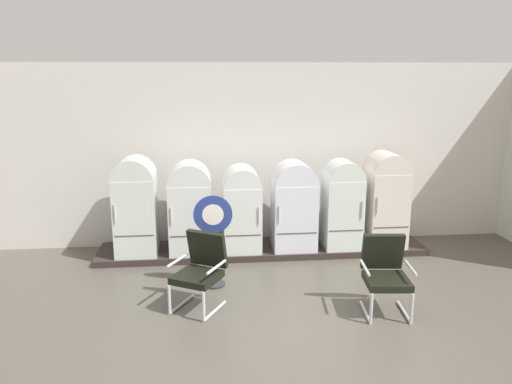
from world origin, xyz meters
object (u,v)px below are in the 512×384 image
(refrigerator_3, at_px, (294,203))
(armchair_left, at_px, (201,268))
(refrigerator_0, at_px, (135,203))
(refrigerator_2, at_px, (242,206))
(refrigerator_4, at_px, (342,202))
(sign_stand, at_px, (213,239))
(refrigerator_1, at_px, (190,205))
(refrigerator_5, at_px, (386,196))
(armchair_right, at_px, (385,271))

(refrigerator_3, bearing_deg, armchair_left, -130.04)
(refrigerator_0, distance_m, armchair_left, 2.18)
(refrigerator_2, bearing_deg, refrigerator_4, -1.71)
(refrigerator_3, relative_size, sign_stand, 1.10)
(refrigerator_4, bearing_deg, sign_stand, -151.79)
(sign_stand, bearing_deg, refrigerator_1, 106.22)
(refrigerator_4, distance_m, sign_stand, 2.50)
(refrigerator_0, relative_size, armchair_left, 1.61)
(refrigerator_5, bearing_deg, armchair_left, -149.37)
(armchair_right, relative_size, sign_stand, 0.74)
(refrigerator_2, bearing_deg, armchair_right, -52.97)
(refrigerator_4, xyz_separation_m, armchair_right, (-0.02, -2.18, -0.36))
(refrigerator_1, bearing_deg, refrigerator_5, -0.03)
(refrigerator_0, height_order, armchair_left, refrigerator_0)
(refrigerator_0, bearing_deg, refrigerator_3, -0.18)
(refrigerator_1, bearing_deg, armchair_right, -41.25)
(refrigerator_5, bearing_deg, refrigerator_4, -176.89)
(refrigerator_4, height_order, armchair_right, refrigerator_4)
(refrigerator_2, distance_m, refrigerator_4, 1.70)
(refrigerator_5, bearing_deg, armchair_right, -109.34)
(armchair_left, bearing_deg, armchair_right, -8.67)
(refrigerator_1, relative_size, armchair_left, 1.52)
(refrigerator_4, distance_m, refrigerator_5, 0.77)
(refrigerator_0, distance_m, refrigerator_4, 3.44)
(refrigerator_2, xyz_separation_m, refrigerator_4, (1.70, -0.05, 0.05))
(refrigerator_1, distance_m, refrigerator_2, 0.86)
(armchair_left, bearing_deg, refrigerator_1, 95.29)
(armchair_left, bearing_deg, refrigerator_2, 70.02)
(refrigerator_0, relative_size, sign_stand, 1.18)
(refrigerator_2, distance_m, sign_stand, 1.34)
(sign_stand, bearing_deg, refrigerator_0, 135.39)
(refrigerator_1, xyz_separation_m, refrigerator_3, (1.73, -0.01, -0.01))
(refrigerator_5, bearing_deg, refrigerator_2, 179.79)
(refrigerator_0, bearing_deg, refrigerator_2, 0.34)
(armchair_right, bearing_deg, refrigerator_3, 110.04)
(refrigerator_5, distance_m, armchair_right, 2.40)
(refrigerator_0, relative_size, refrigerator_3, 1.08)
(refrigerator_4, relative_size, armchair_right, 1.51)
(refrigerator_0, xyz_separation_m, armchair_right, (3.42, -2.23, -0.41))
(refrigerator_1, height_order, sign_stand, refrigerator_1)
(armchair_left, bearing_deg, refrigerator_0, 119.50)
(refrigerator_0, bearing_deg, refrigerator_1, 0.19)
(refrigerator_0, relative_size, armchair_right, 1.61)
(refrigerator_1, height_order, refrigerator_4, refrigerator_1)
(refrigerator_1, distance_m, refrigerator_5, 3.32)
(refrigerator_2, bearing_deg, refrigerator_0, -179.66)
(refrigerator_1, height_order, refrigerator_3, refrigerator_1)
(refrigerator_2, height_order, armchair_left, refrigerator_2)
(refrigerator_2, relative_size, refrigerator_5, 0.88)
(refrigerator_2, bearing_deg, refrigerator_3, -1.21)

